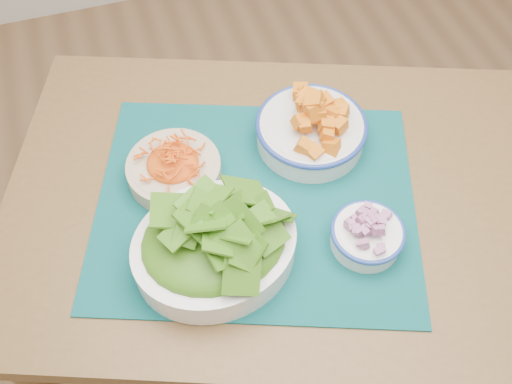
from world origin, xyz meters
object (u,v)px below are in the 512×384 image
(carrot_bowl, at_px, (173,166))
(onion_bowl, at_px, (368,233))
(lettuce_bowl, at_px, (214,241))
(squash_bowl, at_px, (312,125))
(table, at_px, (288,224))
(placemat, at_px, (256,202))

(carrot_bowl, distance_m, onion_bowl, 0.38)
(carrot_bowl, distance_m, lettuce_bowl, 0.20)
(carrot_bowl, distance_m, squash_bowl, 0.28)
(table, height_order, onion_bowl, onion_bowl)
(lettuce_bowl, bearing_deg, table, 20.40)
(squash_bowl, xyz_separation_m, lettuce_bowl, (-0.25, -0.20, 0.01))
(placemat, relative_size, carrot_bowl, 2.51)
(placemat, relative_size, lettuce_bowl, 1.88)
(placemat, xyz_separation_m, squash_bowl, (0.15, 0.11, 0.05))
(placemat, bearing_deg, table, 18.23)
(table, bearing_deg, squash_bowl, 73.96)
(table, bearing_deg, lettuce_bowl, -131.57)
(table, relative_size, squash_bowl, 5.01)
(onion_bowl, bearing_deg, squash_bowl, 92.17)
(table, distance_m, squash_bowl, 0.21)
(placemat, distance_m, lettuce_bowl, 0.15)
(table, distance_m, carrot_bowl, 0.27)
(table, xyz_separation_m, carrot_bowl, (-0.20, 0.11, 0.15))
(lettuce_bowl, xyz_separation_m, onion_bowl, (0.26, -0.05, -0.02))
(squash_bowl, bearing_deg, lettuce_bowl, -141.56)
(lettuce_bowl, bearing_deg, onion_bowl, -18.80)
(carrot_bowl, bearing_deg, table, -27.63)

